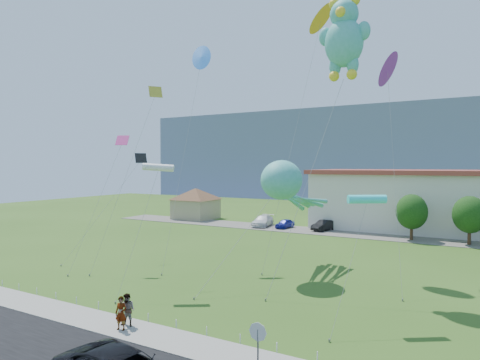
{
  "coord_description": "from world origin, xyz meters",
  "views": [
    {
      "loc": [
        17.39,
        -19.4,
        8.87
      ],
      "look_at": [
        1.65,
        8.0,
        7.77
      ],
      "focal_mm": 32.0,
      "sensor_mm": 36.0,
      "label": 1
    }
  ],
  "objects_px": {
    "parked_car_blue": "(285,224)",
    "teddy_bear_kite": "(344,37)",
    "parked_car_white": "(263,221)",
    "pavilion": "(196,200)",
    "octopus_kite": "(287,187)",
    "pedestrian_right": "(128,310)",
    "stop_sign": "(258,337)",
    "pedestrian_left": "(121,313)",
    "parked_car_black": "(324,225)"
  },
  "relations": [
    {
      "from": "parked_car_blue",
      "to": "teddy_bear_kite",
      "type": "bearing_deg",
      "value": -50.83
    },
    {
      "from": "parked_car_blue",
      "to": "parked_car_white",
      "type": "bearing_deg",
      "value": -175.34
    },
    {
      "from": "pavilion",
      "to": "octopus_kite",
      "type": "height_order",
      "value": "octopus_kite"
    },
    {
      "from": "pedestrian_right",
      "to": "teddy_bear_kite",
      "type": "bearing_deg",
      "value": 51.78
    },
    {
      "from": "pedestrian_right",
      "to": "octopus_kite",
      "type": "height_order",
      "value": "octopus_kite"
    },
    {
      "from": "pavilion",
      "to": "stop_sign",
      "type": "xyz_separation_m",
      "value": [
        33.5,
        -42.21,
        -1.15
      ]
    },
    {
      "from": "pedestrian_right",
      "to": "parked_car_blue",
      "type": "distance_m",
      "value": 38.67
    },
    {
      "from": "octopus_kite",
      "to": "teddy_bear_kite",
      "type": "bearing_deg",
      "value": -3.08
    },
    {
      "from": "pedestrian_right",
      "to": "octopus_kite",
      "type": "bearing_deg",
      "value": 68.1
    },
    {
      "from": "pedestrian_right",
      "to": "parked_car_blue",
      "type": "bearing_deg",
      "value": 90.2
    },
    {
      "from": "pedestrian_left",
      "to": "parked_car_blue",
      "type": "height_order",
      "value": "pedestrian_left"
    },
    {
      "from": "parked_car_black",
      "to": "pedestrian_left",
      "type": "bearing_deg",
      "value": -72.26
    },
    {
      "from": "pavilion",
      "to": "teddy_bear_kite",
      "type": "distance_m",
      "value": 44.08
    },
    {
      "from": "stop_sign",
      "to": "parked_car_black",
      "type": "relative_size",
      "value": 0.6
    },
    {
      "from": "teddy_bear_kite",
      "to": "stop_sign",
      "type": "bearing_deg",
      "value": -85.35
    },
    {
      "from": "pedestrian_right",
      "to": "pedestrian_left",
      "type": "bearing_deg",
      "value": -93.18
    },
    {
      "from": "pavilion",
      "to": "pedestrian_right",
      "type": "distance_m",
      "value": 47.48
    },
    {
      "from": "octopus_kite",
      "to": "teddy_bear_kite",
      "type": "xyz_separation_m",
      "value": [
        4.65,
        -0.25,
        11.26
      ]
    },
    {
      "from": "pavilion",
      "to": "parked_car_white",
      "type": "bearing_deg",
      "value": -10.29
    },
    {
      "from": "pedestrian_right",
      "to": "teddy_bear_kite",
      "type": "height_order",
      "value": "teddy_bear_kite"
    },
    {
      "from": "parked_car_black",
      "to": "octopus_kite",
      "type": "relative_size",
      "value": 0.29
    },
    {
      "from": "stop_sign",
      "to": "parked_car_black",
      "type": "height_order",
      "value": "stop_sign"
    },
    {
      "from": "pedestrian_left",
      "to": "parked_car_black",
      "type": "bearing_deg",
      "value": 76.83
    },
    {
      "from": "parked_car_black",
      "to": "parked_car_blue",
      "type": "bearing_deg",
      "value": -159.17
    },
    {
      "from": "stop_sign",
      "to": "teddy_bear_kite",
      "type": "relative_size",
      "value": 0.12
    },
    {
      "from": "pedestrian_left",
      "to": "teddy_bear_kite",
      "type": "bearing_deg",
      "value": 47.57
    },
    {
      "from": "pedestrian_left",
      "to": "octopus_kite",
      "type": "relative_size",
      "value": 0.12
    },
    {
      "from": "parked_car_white",
      "to": "octopus_kite",
      "type": "bearing_deg",
      "value": -67.57
    },
    {
      "from": "pavilion",
      "to": "parked_car_blue",
      "type": "bearing_deg",
      "value": -8.58
    },
    {
      "from": "pavilion",
      "to": "pedestrian_left",
      "type": "height_order",
      "value": "pavilion"
    },
    {
      "from": "parked_car_white",
      "to": "pedestrian_left",
      "type": "bearing_deg",
      "value": -82.44
    },
    {
      "from": "stop_sign",
      "to": "pedestrian_left",
      "type": "bearing_deg",
      "value": 172.75
    },
    {
      "from": "pavilion",
      "to": "pedestrian_right",
      "type": "relative_size",
      "value": 5.19
    },
    {
      "from": "pavilion",
      "to": "octopus_kite",
      "type": "bearing_deg",
      "value": -43.02
    },
    {
      "from": "parked_car_black",
      "to": "pedestrian_right",
      "type": "bearing_deg",
      "value": -72.33
    },
    {
      "from": "parked_car_blue",
      "to": "pedestrian_right",
      "type": "bearing_deg",
      "value": -72.42
    },
    {
      "from": "pavilion",
      "to": "parked_car_black",
      "type": "bearing_deg",
      "value": -5.06
    },
    {
      "from": "pavilion",
      "to": "pedestrian_right",
      "type": "xyz_separation_m",
      "value": [
        24.64,
        -40.53,
        -2.04
      ]
    },
    {
      "from": "teddy_bear_kite",
      "to": "pavilion",
      "type": "bearing_deg",
      "value": 141.13
    },
    {
      "from": "octopus_kite",
      "to": "parked_car_blue",
      "type": "bearing_deg",
      "value": 114.12
    },
    {
      "from": "pavilion",
      "to": "stop_sign",
      "type": "distance_m",
      "value": 53.9
    },
    {
      "from": "parked_car_white",
      "to": "teddy_bear_kite",
      "type": "height_order",
      "value": "teddy_bear_kite"
    },
    {
      "from": "parked_car_white",
      "to": "octopus_kite",
      "type": "relative_size",
      "value": 0.37
    },
    {
      "from": "parked_car_blue",
      "to": "stop_sign",
      "type": "bearing_deg",
      "value": -61.16
    },
    {
      "from": "parked_car_black",
      "to": "octopus_kite",
      "type": "bearing_deg",
      "value": -63.65
    },
    {
      "from": "pedestrian_left",
      "to": "parked_car_blue",
      "type": "xyz_separation_m",
      "value": [
        -7.53,
        38.5,
        -0.32
      ]
    },
    {
      "from": "pedestrian_right",
      "to": "octopus_kite",
      "type": "xyz_separation_m",
      "value": [
        2.88,
        14.85,
        6.12
      ]
    },
    {
      "from": "parked_car_blue",
      "to": "octopus_kite",
      "type": "xyz_separation_m",
      "value": [
        10.34,
        -23.09,
        6.43
      ]
    },
    {
      "from": "pavilion",
      "to": "pedestrian_right",
      "type": "height_order",
      "value": "pavilion"
    },
    {
      "from": "stop_sign",
      "to": "octopus_kite",
      "type": "bearing_deg",
      "value": 109.89
    }
  ]
}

